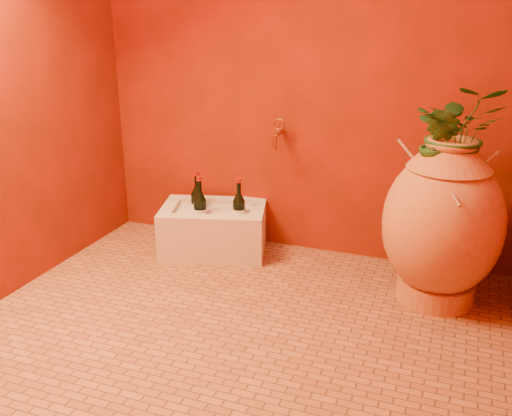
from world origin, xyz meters
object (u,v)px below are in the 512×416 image
at_px(amphora, 443,223).
at_px(wine_bottle_a, 239,211).
at_px(stone_basin, 214,230).
at_px(wine_bottle_c, 198,205).
at_px(wall_tap, 278,132).
at_px(wine_bottle_b, 200,211).

xyz_separation_m(amphora, wine_bottle_a, (-1.17, 0.18, -0.15)).
relative_size(stone_basin, wine_bottle_a, 2.24).
xyz_separation_m(stone_basin, wine_bottle_c, (-0.11, 0.02, 0.14)).
bearing_deg(wall_tap, wine_bottle_a, -144.48).
bearing_deg(stone_basin, wine_bottle_c, 170.33).
distance_m(wine_bottle_a, wall_tap, 0.53).
distance_m(stone_basin, wine_bottle_a, 0.21).
bearing_deg(wine_bottle_c, wine_bottle_b, -55.64).
relative_size(amphora, wall_tap, 4.99).
height_order(amphora, stone_basin, amphora).
distance_m(wine_bottle_a, wine_bottle_c, 0.27).
xyz_separation_m(amphora, wine_bottle_c, (-1.44, 0.17, -0.14)).
height_order(stone_basin, wine_bottle_a, wine_bottle_a).
bearing_deg(wine_bottle_a, stone_basin, -171.36).
distance_m(amphora, wall_tap, 1.07).
distance_m(amphora, wine_bottle_a, 1.19).
bearing_deg(wine_bottle_b, wine_bottle_c, 124.36).
distance_m(stone_basin, wall_tap, 0.72).
bearing_deg(wine_bottle_b, wine_bottle_a, 23.54).
height_order(amphora, wall_tap, amphora).
bearing_deg(stone_basin, wall_tap, 24.82).
relative_size(wine_bottle_b, wall_tap, 1.97).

